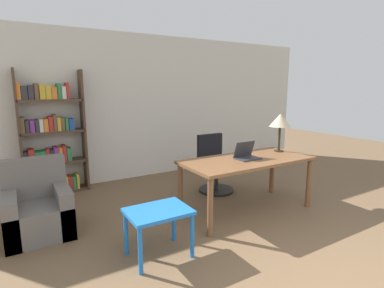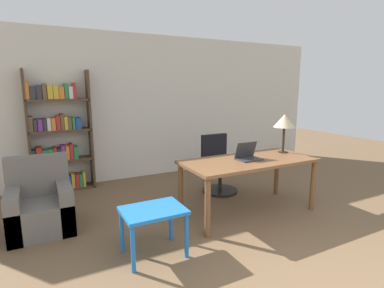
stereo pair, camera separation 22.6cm
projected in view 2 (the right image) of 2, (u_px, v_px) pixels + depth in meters
name	position (u px, v px, depth m)	size (l,w,h in m)	color
wall_back	(146.00, 107.00, 5.76)	(8.00, 0.06, 2.70)	silver
desk	(249.00, 166.00, 4.11)	(1.85, 0.84, 0.76)	brown
laptop	(248.00, 156.00, 4.08)	(0.33, 0.23, 0.24)	#2D2D33
table_lamp	(284.00, 122.00, 4.44)	(0.32, 0.32, 0.58)	#2D2319
office_chair	(218.00, 167.00, 5.02)	(0.59, 0.59, 0.95)	black
side_table_blue	(153.00, 216.00, 3.08)	(0.63, 0.48, 0.51)	blue
armchair	(41.00, 207.00, 3.65)	(0.71, 0.70, 0.89)	#66605B
bookshelf	(58.00, 138.00, 4.95)	(0.98, 0.28, 2.01)	#4C3828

